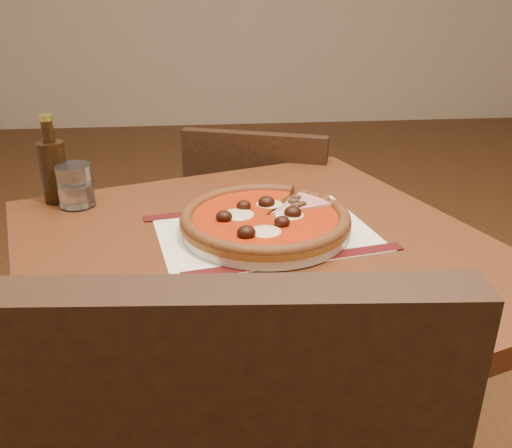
{
  "coord_description": "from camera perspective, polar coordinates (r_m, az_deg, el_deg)",
  "views": [
    {
      "loc": [
        -0.59,
        -1.88,
        1.17
      ],
      "look_at": [
        -0.5,
        -1.01,
        0.78
      ],
      "focal_mm": 38.0,
      "sensor_mm": 36.0,
      "label": 1
    }
  ],
  "objects": [
    {
      "name": "table",
      "position": [
        1.0,
        0.11,
        -7.35
      ],
      "size": [
        1.01,
        1.01,
        0.75
      ],
      "rotation": [
        0.0,
        0.0,
        0.32
      ],
      "color": "#5D2C16",
      "rests_on": "ground"
    },
    {
      "name": "chair_far",
      "position": [
        1.62,
        0.58,
        -1.68
      ],
      "size": [
        0.49,
        0.49,
        0.82
      ],
      "rotation": [
        0.0,
        0.0,
        2.81
      ],
      "color": "black",
      "rests_on": "ground"
    },
    {
      "name": "placemat",
      "position": [
        1.0,
        0.97,
        -0.86
      ],
      "size": [
        0.43,
        0.34,
        0.0
      ],
      "primitive_type": "cube",
      "rotation": [
        0.0,
        0.0,
        0.19
      ],
      "color": "silver",
      "rests_on": "table"
    },
    {
      "name": "plate",
      "position": [
        0.99,
        0.97,
        -0.34
      ],
      "size": [
        0.3,
        0.3,
        0.02
      ],
      "primitive_type": "cylinder",
      "color": "white",
      "rests_on": "placemat"
    },
    {
      "name": "pizza",
      "position": [
        0.98,
        0.97,
        0.71
      ],
      "size": [
        0.31,
        0.31,
        0.04
      ],
      "color": "#A06926",
      "rests_on": "plate"
    },
    {
      "name": "ham_slice",
      "position": [
        1.06,
        4.87,
        2.19
      ],
      "size": [
        0.14,
        0.12,
        0.02
      ],
      "rotation": [
        0.0,
        0.0,
        0.64
      ],
      "color": "#A06926",
      "rests_on": "plate"
    },
    {
      "name": "water_glass",
      "position": [
        1.16,
        -18.48,
        3.83
      ],
      "size": [
        0.08,
        0.08,
        0.09
      ],
      "primitive_type": "cylinder",
      "rotation": [
        0.0,
        0.0,
        -0.15
      ],
      "color": "white",
      "rests_on": "table"
    },
    {
      "name": "bottle",
      "position": [
        1.19,
        -20.53,
        5.49
      ],
      "size": [
        0.05,
        0.05,
        0.18
      ],
      "color": "#351F0D",
      "rests_on": "table"
    }
  ]
}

